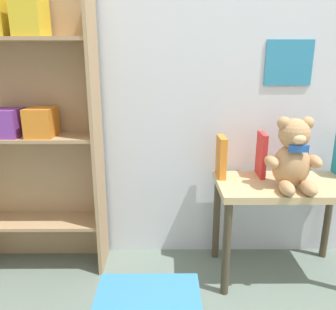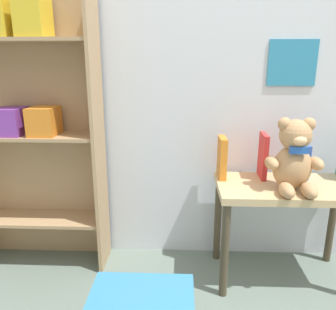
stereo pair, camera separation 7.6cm
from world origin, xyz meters
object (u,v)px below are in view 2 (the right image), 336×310
book_standing_orange (222,157)px  teddy_bear (294,158)px  book_standing_blue (303,161)px  bookshelf_side (31,116)px  display_table (287,200)px  book_standing_red (263,156)px

book_standing_orange → teddy_bear: bearing=-28.8°
book_standing_orange → book_standing_blue: book_standing_orange is taller
bookshelf_side → teddy_bear: 1.36m
display_table → teddy_bear: 0.25m
bookshelf_side → book_standing_red: size_ratio=6.37×
display_table → teddy_bear: (-0.01, -0.06, 0.24)m
book_standing_orange → book_standing_blue: bearing=1.2°
bookshelf_side → book_standing_red: bookshelf_side is taller
book_standing_orange → book_standing_blue: 0.44m
teddy_bear → book_standing_red: teddy_bear is taller
display_table → book_standing_red: 0.26m
bookshelf_side → book_standing_orange: 1.04m
teddy_bear → book_standing_blue: (0.12, 0.18, -0.07)m
bookshelf_side → book_standing_blue: bearing=-0.5°
book_standing_red → display_table: bearing=-43.6°
book_standing_blue → book_standing_orange: bearing=-176.6°
book_standing_orange → book_standing_blue: size_ratio=1.21×
book_standing_orange → display_table: bearing=-18.6°
teddy_bear → book_standing_blue: bearing=57.6°
teddy_bear → book_standing_red: size_ratio=1.48×
display_table → book_standing_blue: (0.11, 0.12, 0.17)m
teddy_bear → book_standing_orange: bearing=152.3°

